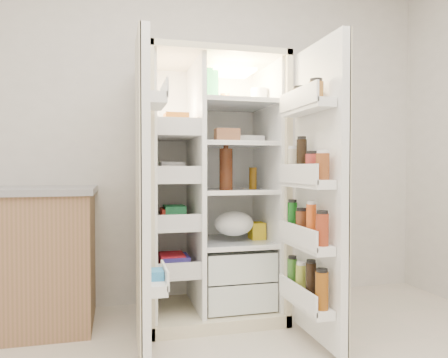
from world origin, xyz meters
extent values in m
cube|color=silver|center=(0.00, 2.00, 1.35)|extent=(4.00, 0.02, 2.70)
cube|color=beige|center=(0.11, 1.93, 0.90)|extent=(0.92, 0.04, 1.80)
cube|color=beige|center=(-0.33, 1.60, 0.90)|extent=(0.04, 0.70, 1.80)
cube|color=beige|center=(0.55, 1.60, 0.90)|extent=(0.04, 0.70, 1.80)
cube|color=beige|center=(0.11, 1.60, 1.78)|extent=(0.92, 0.70, 0.04)
cube|color=beige|center=(0.11, 1.60, 0.04)|extent=(0.92, 0.70, 0.08)
cube|color=white|center=(0.11, 1.90, 0.92)|extent=(0.84, 0.02, 1.68)
cube|color=white|center=(-0.30, 1.60, 0.92)|extent=(0.02, 0.62, 1.68)
cube|color=white|center=(0.52, 1.60, 0.92)|extent=(0.02, 0.62, 1.68)
cube|color=white|center=(0.00, 1.60, 0.92)|extent=(0.03, 0.62, 1.68)
cube|color=silver|center=(0.27, 1.58, 0.18)|extent=(0.47, 0.52, 0.19)
cube|color=silver|center=(0.27, 1.58, 0.39)|extent=(0.47, 0.52, 0.19)
cube|color=#FFD18C|center=(0.27, 1.65, 1.72)|extent=(0.30, 0.30, 0.02)
cube|color=silver|center=(-0.15, 1.60, 0.35)|extent=(0.28, 0.58, 0.02)
cube|color=silver|center=(-0.15, 1.60, 0.65)|extent=(0.28, 0.58, 0.02)
cube|color=silver|center=(-0.15, 1.60, 0.95)|extent=(0.28, 0.58, 0.02)
cube|color=silver|center=(-0.15, 1.60, 1.25)|extent=(0.28, 0.58, 0.02)
cube|color=silver|center=(0.27, 1.60, 0.52)|extent=(0.49, 0.58, 0.01)
cube|color=silver|center=(0.27, 1.60, 0.88)|extent=(0.49, 0.58, 0.01)
cube|color=silver|center=(0.27, 1.60, 1.20)|extent=(0.49, 0.58, 0.02)
cube|color=silver|center=(0.27, 1.60, 1.48)|extent=(0.49, 0.58, 0.02)
cube|color=red|center=(-0.15, 1.60, 0.41)|extent=(0.16, 0.20, 0.10)
cube|color=#289353|center=(-0.15, 1.60, 0.72)|extent=(0.14, 0.18, 0.12)
cube|color=silver|center=(-0.15, 1.60, 0.99)|extent=(0.20, 0.22, 0.07)
cube|color=orange|center=(-0.15, 1.60, 1.33)|extent=(0.15, 0.16, 0.14)
cube|color=#4539AD|center=(-0.15, 1.60, 0.40)|extent=(0.18, 0.20, 0.09)
cube|color=red|center=(-0.15, 1.60, 0.71)|extent=(0.14, 0.18, 0.10)
cube|color=white|center=(-0.15, 1.60, 1.02)|extent=(0.16, 0.16, 0.12)
sphere|color=orange|center=(0.14, 1.50, 0.12)|extent=(0.07, 0.07, 0.07)
sphere|color=orange|center=(0.23, 1.54, 0.12)|extent=(0.07, 0.07, 0.07)
sphere|color=orange|center=(0.33, 1.50, 0.12)|extent=(0.07, 0.07, 0.07)
sphere|color=orange|center=(0.19, 1.64, 0.12)|extent=(0.07, 0.07, 0.07)
sphere|color=orange|center=(0.29, 1.62, 0.12)|extent=(0.07, 0.07, 0.07)
sphere|color=orange|center=(0.39, 1.58, 0.12)|extent=(0.07, 0.07, 0.07)
sphere|color=orange|center=(0.11, 1.58, 0.12)|extent=(0.07, 0.07, 0.07)
sphere|color=orange|center=(0.35, 1.64, 0.12)|extent=(0.07, 0.07, 0.07)
ellipsoid|color=#3F6A23|center=(0.27, 1.60, 0.40)|extent=(0.26, 0.24, 0.11)
cylinder|color=#3E1B0D|center=(0.20, 1.51, 1.03)|extent=(0.09, 0.09, 0.28)
cylinder|color=brown|center=(0.42, 1.59, 0.96)|extent=(0.05, 0.05, 0.15)
cube|color=#227F47|center=(0.12, 1.59, 1.60)|extent=(0.08, 0.08, 0.23)
cylinder|color=silver|center=(0.45, 1.57, 1.54)|extent=(0.12, 0.12, 0.11)
cylinder|color=#A45E26|center=(0.23, 1.67, 1.53)|extent=(0.06, 0.06, 0.08)
cube|color=silver|center=(0.37, 1.58, 1.24)|extent=(0.23, 0.10, 0.06)
cube|color=#9E623F|center=(0.21, 1.52, 1.26)|extent=(0.16, 0.09, 0.10)
ellipsoid|color=white|center=(0.27, 1.56, 0.61)|extent=(0.27, 0.25, 0.17)
cube|color=yellow|center=(0.45, 1.61, 0.59)|extent=(0.10, 0.12, 0.12)
cube|color=white|center=(-0.39, 1.05, 0.90)|extent=(0.05, 0.40, 1.72)
cube|color=beige|center=(-0.41, 1.05, 0.90)|extent=(0.01, 0.40, 1.72)
cube|color=white|center=(-0.32, 1.05, 0.40)|extent=(0.09, 0.32, 0.06)
cube|color=white|center=(-0.32, 1.05, 1.40)|extent=(0.09, 0.32, 0.06)
cube|color=#338CCC|center=(-0.32, 1.05, 0.43)|extent=(0.07, 0.12, 0.10)
cube|color=white|center=(0.61, 0.96, 0.90)|extent=(0.05, 0.58, 1.72)
cube|color=beige|center=(0.64, 0.96, 0.90)|extent=(0.01, 0.58, 1.72)
cube|color=white|center=(0.53, 0.96, 0.26)|extent=(0.11, 0.50, 0.05)
cube|color=white|center=(0.53, 0.96, 0.60)|extent=(0.11, 0.50, 0.05)
cube|color=white|center=(0.53, 0.96, 0.95)|extent=(0.11, 0.50, 0.05)
cube|color=white|center=(0.53, 0.96, 1.38)|extent=(0.11, 0.50, 0.05)
cylinder|color=brown|center=(0.53, 0.76, 0.39)|extent=(0.07, 0.07, 0.20)
cylinder|color=black|center=(0.53, 0.89, 0.40)|extent=(0.06, 0.06, 0.22)
cylinder|color=#9FAB39|center=(0.53, 1.02, 0.38)|extent=(0.06, 0.06, 0.18)
cylinder|color=#387426|center=(0.53, 1.15, 0.38)|extent=(0.06, 0.06, 0.19)
cylinder|color=maroon|center=(0.53, 0.76, 0.71)|extent=(0.07, 0.07, 0.17)
cylinder|color=#DE561A|center=(0.53, 0.89, 0.73)|extent=(0.06, 0.06, 0.21)
cylinder|color=brown|center=(0.53, 1.02, 0.70)|extent=(0.07, 0.07, 0.16)
cylinder|color=#145A18|center=(0.53, 1.15, 0.72)|extent=(0.06, 0.06, 0.20)
cylinder|color=brown|center=(0.53, 0.76, 1.04)|extent=(0.07, 0.07, 0.14)
cylinder|color=maroon|center=(0.53, 0.89, 1.04)|extent=(0.07, 0.07, 0.14)
cylinder|color=black|center=(0.53, 1.02, 1.09)|extent=(0.06, 0.06, 0.23)
cylinder|color=beige|center=(0.53, 1.15, 1.06)|extent=(0.06, 0.06, 0.18)
cylinder|color=brown|center=(0.53, 0.84, 1.45)|extent=(0.08, 0.08, 0.10)
cylinder|color=brown|center=(0.53, 1.06, 1.45)|extent=(0.08, 0.08, 0.10)
camera|label=1|loc=(-0.53, -1.28, 1.03)|focal=34.00mm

